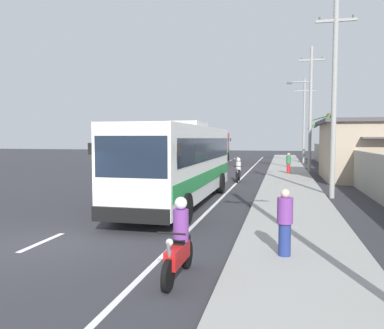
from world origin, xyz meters
name	(u,v)px	position (x,y,z in m)	size (l,w,h in m)	color
ground_plane	(41,243)	(0.00, 0.00, 0.00)	(160.00, 160.00, 0.00)	#303035
sidewalk_kerb	(291,196)	(6.80, 10.00, 0.07)	(3.20, 90.00, 0.14)	#999993
lane_markings	(214,183)	(2.25, 14.67, 0.00)	(3.73, 71.00, 0.01)	white
boundary_wall	(360,170)	(10.60, 14.00, 1.07)	(0.24, 60.00, 2.13)	#9E998E
coach_bus_foreground	(181,160)	(2.08, 7.12, 1.87)	(2.92, 11.57, 3.60)	white
coach_bus_far_lane	(212,146)	(-1.60, 35.51, 1.95)	(3.05, 11.53, 3.76)	red
motorcycle_beside_bus	(238,172)	(3.59, 16.03, 0.64)	(0.56, 1.96, 1.55)	black
motorcycle_trailing	(179,246)	(4.34, -1.70, 0.66)	(0.56, 1.96, 1.64)	black
pedestrian_near_kerb	(285,221)	(6.43, -0.15, 0.94)	(0.36, 0.36, 1.54)	navy
pedestrian_midwalk	(289,163)	(6.85, 21.37, 0.96)	(0.36, 0.36, 1.57)	red
utility_pole_mid	(334,92)	(8.67, 10.08, 4.98)	(1.81, 0.24, 9.63)	#9E9E99
utility_pole_far	(310,107)	(8.45, 23.28, 5.32)	(2.87, 0.24, 10.05)	#9E9E99
utility_pole_distant	(304,119)	(8.72, 36.48, 4.94)	(2.38, 0.24, 9.46)	#9E9E99
palm_nearest	(329,129)	(10.84, 31.12, 3.76)	(3.31, 3.11, 5.31)	brown
palm_second	(322,132)	(10.92, 38.87, 3.51)	(3.69, 3.48, 5.03)	brown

